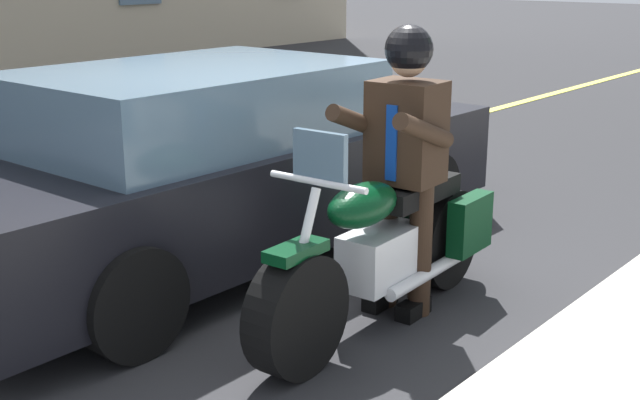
% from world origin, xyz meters
% --- Properties ---
extents(ground_plane, '(80.00, 80.00, 0.00)m').
position_xyz_m(ground_plane, '(0.00, 0.00, 0.00)').
color(ground_plane, '#28282B').
extents(lane_center_stripe, '(60.00, 0.16, 0.01)m').
position_xyz_m(lane_center_stripe, '(0.00, -2.00, 0.01)').
color(lane_center_stripe, '#E5DB4C').
rests_on(lane_center_stripe, ground_plane).
extents(motorcycle_main, '(2.22, 0.67, 1.26)m').
position_xyz_m(motorcycle_main, '(0.15, 1.10, 0.45)').
color(motorcycle_main, black).
rests_on(motorcycle_main, ground_plane).
extents(rider_main, '(0.64, 0.57, 1.74)m').
position_xyz_m(rider_main, '(-0.04, 1.08, 1.04)').
color(rider_main, black).
rests_on(rider_main, ground_plane).
extents(car_dark, '(4.60, 1.92, 1.40)m').
position_xyz_m(car_dark, '(0.03, -0.51, 0.69)').
color(car_dark, black).
rests_on(car_dark, ground_plane).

